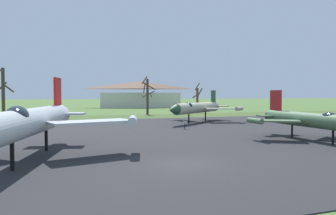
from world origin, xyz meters
The scene contains 11 objects.
ground_plane centered at (0.00, 0.00, 0.00)m, with size 600.00×600.00×0.00m, color #4C6B33.
asphalt_apron centered at (0.00, 13.59, 0.03)m, with size 82.05×45.31×0.05m, color #28282B.
grass_verge_strip centered at (0.00, 42.25, 0.03)m, with size 142.05×12.00×0.06m, color #435828.
jet_fighter_front_left centered at (14.34, 4.91, 1.90)m, with size 9.37×13.94×4.53m.
jet_fighter_front_right centered at (13.29, 26.56, 2.18)m, with size 13.48×12.78×4.77m.
info_placard_front_right centered at (7.95, 18.43, 0.62)m, with size 0.54×0.27×0.98m.
jet_fighter_rear_left centered at (-8.27, 4.22, 2.44)m, with size 13.28×16.83×5.45m.
bare_tree_left_of_center centered at (-14.53, 48.33, 4.69)m, with size 3.00×2.61×9.21m.
bare_tree_center centered at (11.86, 47.26, 4.08)m, with size 3.21×3.29×7.84m.
bare_tree_right_of_center centered at (24.61, 50.83, 3.14)m, with size 1.92×1.75×6.78m.
visitor_building centered at (20.87, 86.61, 4.10)m, with size 27.26×13.60×8.38m.
Camera 1 is at (-7.28, -17.95, 4.06)m, focal length 35.96 mm.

